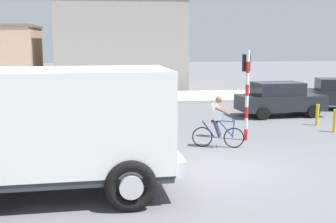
{
  "coord_description": "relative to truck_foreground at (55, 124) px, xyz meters",
  "views": [
    {
      "loc": [
        -3.22,
        -11.64,
        3.52
      ],
      "look_at": [
        -1.07,
        2.5,
        1.2
      ],
      "focal_mm": 46.77,
      "sensor_mm": 36.0,
      "label": 1
    }
  ],
  "objects": [
    {
      "name": "building_mid_block",
      "position": [
        2.56,
        24.32,
        1.64
      ],
      "size": [
        9.43,
        8.13,
        6.61
      ],
      "color": "#9E9389",
      "rests_on": "ground"
    },
    {
      "name": "car_red_near",
      "position": [
        9.33,
        9.43,
        -0.85
      ],
      "size": [
        4.1,
        2.06,
        1.6
      ],
      "color": "#1E2328",
      "rests_on": "ground"
    },
    {
      "name": "cyclist",
      "position": [
        4.84,
        3.88,
        -0.8
      ],
      "size": [
        1.67,
        0.63,
        1.72
      ],
      "color": "black",
      "rests_on": "ground"
    },
    {
      "name": "truck_foreground",
      "position": [
        0.0,
        0.0,
        0.0
      ],
      "size": [
        5.48,
        2.95,
        2.9
      ],
      "color": "white",
      "rests_on": "ground"
    },
    {
      "name": "traffic_light_pole",
      "position": [
        6.13,
        4.86,
        0.4
      ],
      "size": [
        0.24,
        0.43,
        3.2
      ],
      "color": "red",
      "rests_on": "ground"
    },
    {
      "name": "ground_plane",
      "position": [
        4.29,
        1.71,
        -1.67
      ],
      "size": [
        120.0,
        120.0,
        0.0
      ],
      "primitive_type": "plane",
      "color": "slate"
    },
    {
      "name": "bollard_far",
      "position": [
        9.98,
        6.98,
        -1.22
      ],
      "size": [
        0.14,
        0.14,
        0.9
      ],
      "primitive_type": "cylinder",
      "color": "gold",
      "rests_on": "ground"
    },
    {
      "name": "pedestrian_near_kerb",
      "position": [
        2.22,
        11.08,
        -0.82
      ],
      "size": [
        0.34,
        0.22,
        1.62
      ],
      "color": "#2D334C",
      "rests_on": "ground"
    },
    {
      "name": "bollard_near",
      "position": [
        9.98,
        5.58,
        -1.22
      ],
      "size": [
        0.14,
        0.14,
        0.9
      ],
      "primitive_type": "cylinder",
      "color": "gold",
      "rests_on": "ground"
    },
    {
      "name": "car_white_mid",
      "position": [
        -2.55,
        10.69,
        -0.85
      ],
      "size": [
        4.19,
        2.28,
        1.6
      ],
      "color": "white",
      "rests_on": "ground"
    },
    {
      "name": "sidewalk_far",
      "position": [
        4.29,
        16.54,
        -1.59
      ],
      "size": [
        80.0,
        5.0,
        0.16
      ],
      "primitive_type": "cube",
      "color": "#ADADA8",
      "rests_on": "ground"
    }
  ]
}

